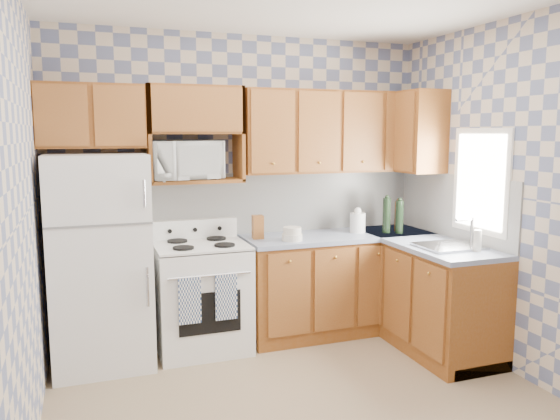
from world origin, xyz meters
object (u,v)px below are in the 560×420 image
(refrigerator, at_px, (100,261))
(electric_kettle, at_px, (358,223))
(microwave, at_px, (183,160))
(stove_body, at_px, (202,298))

(refrigerator, bearing_deg, electric_kettle, 1.26)
(microwave, bearing_deg, electric_kettle, -18.17)
(refrigerator, distance_m, stove_body, 0.89)
(refrigerator, distance_m, microwave, 1.06)
(refrigerator, distance_m, electric_kettle, 2.30)
(stove_body, xyz_separation_m, microwave, (-0.10, 0.16, 1.16))
(refrigerator, bearing_deg, stove_body, 1.78)
(electric_kettle, bearing_deg, refrigerator, -178.74)
(refrigerator, relative_size, stove_body, 1.87)
(refrigerator, xyz_separation_m, microwave, (0.70, 0.19, 0.77))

